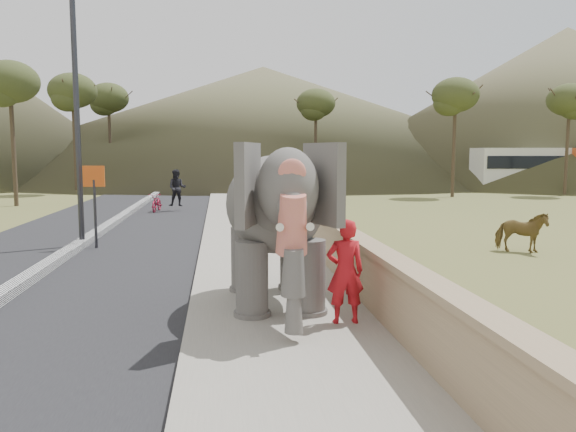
# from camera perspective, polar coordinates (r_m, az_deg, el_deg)

# --- Properties ---
(road) EXTENTS (7.00, 120.00, 0.03)m
(road) POSITION_cam_1_polar(r_m,az_deg,el_deg) (15.97, -21.63, -3.94)
(road) COLOR black
(road) RESTS_ON ground
(median) EXTENTS (0.35, 120.00, 0.22)m
(median) POSITION_cam_1_polar(r_m,az_deg,el_deg) (15.95, -21.64, -3.60)
(median) COLOR black
(median) RESTS_ON ground
(walkway) EXTENTS (3.00, 120.00, 0.15)m
(walkway) POSITION_cam_1_polar(r_m,az_deg,el_deg) (15.47, -3.38, -3.59)
(walkway) COLOR #9E9687
(walkway) RESTS_ON ground
(parapet) EXTENTS (0.30, 120.00, 1.10)m
(parapet) POSITION_cam_1_polar(r_m,az_deg,el_deg) (15.58, 2.68, -1.74)
(parapet) COLOR tan
(parapet) RESTS_ON ground
(lamppost) EXTENTS (1.76, 0.36, 8.00)m
(lamppost) POSITION_cam_1_polar(r_m,az_deg,el_deg) (17.54, -19.78, 12.97)
(lamppost) COLOR #28292D
(lamppost) RESTS_ON ground
(signboard) EXTENTS (0.60, 0.08, 2.40)m
(signboard) POSITION_cam_1_polar(r_m,az_deg,el_deg) (16.97, -19.07, 2.30)
(signboard) COLOR #2D2D33
(signboard) RESTS_ON ground
(cow) EXTENTS (1.49, 1.18, 1.15)m
(cow) POSITION_cam_1_polar(r_m,az_deg,el_deg) (16.88, 22.61, -1.52)
(cow) COLOR brown
(cow) RESTS_ON ground
(distant_car) EXTENTS (4.55, 3.08, 1.44)m
(distant_car) POSITION_cam_1_polar(r_m,az_deg,el_deg) (45.46, 18.46, 3.54)
(distant_car) COLOR #B7B6BE
(distant_car) RESTS_ON ground
(bus_white) EXTENTS (11.05, 2.75, 3.10)m
(bus_white) POSITION_cam_1_polar(r_m,az_deg,el_deg) (45.47, 24.92, 4.32)
(bus_white) COLOR silver
(bus_white) RESTS_ON ground
(hill_right) EXTENTS (56.00, 56.00, 16.00)m
(hill_right) POSITION_cam_1_polar(r_m,az_deg,el_deg) (68.30, 26.21, 10.20)
(hill_right) COLOR brown
(hill_right) RESTS_ON ground
(hill_far) EXTENTS (80.00, 80.00, 14.00)m
(hill_far) POSITION_cam_1_polar(r_m,az_deg,el_deg) (75.55, -2.52, 9.66)
(hill_far) COLOR brown
(hill_far) RESTS_ON ground
(elephant_and_man) EXTENTS (2.22, 3.79, 2.72)m
(elephant_and_man) POSITION_cam_1_polar(r_m,az_deg,el_deg) (9.79, -1.25, -1.01)
(elephant_and_man) COLOR #64605B
(elephant_and_man) RESTS_ON ground
(motorcyclist) EXTENTS (1.77, 1.70, 1.99)m
(motorcyclist) POSITION_cam_1_polar(r_m,az_deg,el_deg) (26.93, -12.11, 2.13)
(motorcyclist) COLOR maroon
(motorcyclist) RESTS_ON ground
(trees) EXTENTS (48.85, 41.26, 9.09)m
(trees) POSITION_cam_1_polar(r_m,az_deg,el_deg) (33.33, -5.98, 8.54)
(trees) COLOR #473828
(trees) RESTS_ON ground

